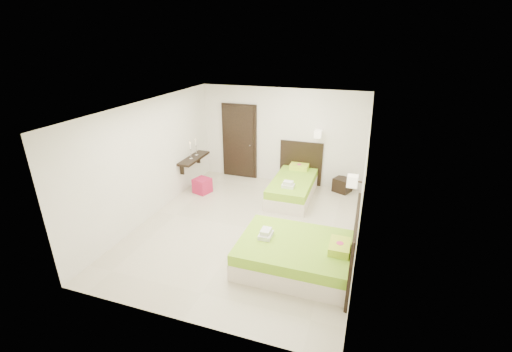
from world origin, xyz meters
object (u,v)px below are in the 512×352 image
(bed_single, at_px, (293,186))
(nightstand, at_px, (342,185))
(bed_double, at_px, (299,254))
(ottoman, at_px, (202,186))

(bed_single, relative_size, nightstand, 4.67)
(bed_single, xyz_separation_m, nightstand, (1.17, 0.68, -0.11))
(bed_single, bearing_deg, bed_double, -75.36)
(ottoman, bearing_deg, nightstand, 19.39)
(bed_single, height_order, bed_double, bed_double)
(bed_single, height_order, ottoman, bed_single)
(bed_double, xyz_separation_m, nightstand, (0.42, 3.55, -0.11))
(bed_double, bearing_deg, ottoman, 142.84)
(nightstand, xyz_separation_m, ottoman, (-3.48, -1.23, 0.01))
(ottoman, bearing_deg, bed_single, 13.16)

